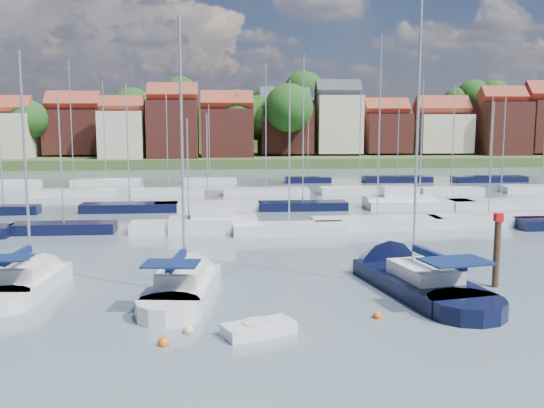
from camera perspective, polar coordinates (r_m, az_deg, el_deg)
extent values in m
plane|color=#4D6068|center=(68.71, -0.98, 0.46)|extent=(260.00, 260.00, 0.00)
cube|color=silver|center=(34.37, -21.92, -7.23)|extent=(3.11, 6.41, 1.20)
cone|color=silver|center=(37.89, -19.76, -5.75)|extent=(2.83, 3.23, 2.59)
cylinder|color=silver|center=(31.62, -24.00, -8.65)|extent=(2.80, 2.80, 1.20)
cube|color=silver|center=(33.76, -22.27, -5.86)|extent=(2.02, 2.73, 0.70)
cylinder|color=#B2B2B7|center=(33.75, -22.20, 3.44)|extent=(0.14, 0.14, 11.50)
cylinder|color=#B2B2B7|center=(32.80, -22.91, -4.76)|extent=(0.39, 3.45, 0.10)
cube|color=#0D1C44|center=(32.76, -22.93, -4.51)|extent=(0.58, 3.29, 0.35)
cube|color=#0D1C44|center=(31.73, -23.72, -4.66)|extent=(2.32, 1.73, 0.08)
cube|color=silver|center=(31.43, -8.37, -8.13)|extent=(3.85, 7.40, 1.20)
cone|color=silver|center=(35.63, -7.04, -6.19)|extent=(3.38, 3.80, 2.95)
cylinder|color=silver|center=(28.12, -9.74, -10.10)|extent=(3.31, 3.31, 1.20)
cube|color=silver|center=(30.72, -8.58, -6.68)|extent=(2.43, 3.19, 0.70)
cylinder|color=#B2B2B7|center=(30.74, -8.47, 5.05)|extent=(0.14, 0.14, 13.11)
cylinder|color=#B2B2B7|center=(29.58, -8.98, -5.56)|extent=(0.62, 3.91, 0.10)
cube|color=#0D1C44|center=(29.54, -8.98, -5.28)|extent=(0.79, 3.74, 0.35)
cube|color=#0D1C44|center=(28.29, -9.50, -5.56)|extent=(2.72, 2.08, 0.08)
cube|color=black|center=(32.95, 13.59, -7.52)|extent=(5.20, 9.20, 1.20)
cone|color=black|center=(37.60, 9.49, -5.49)|extent=(4.35, 4.83, 3.61)
cylinder|color=black|center=(29.43, 17.81, -9.55)|extent=(4.24, 4.24, 1.20)
cube|color=silver|center=(32.21, 14.17, -6.15)|extent=(3.17, 4.03, 0.70)
cylinder|color=#B2B2B7|center=(32.33, 13.57, 7.99)|extent=(0.14, 0.14, 16.42)
cylinder|color=#B2B2B7|center=(31.02, 15.35, -5.12)|extent=(1.02, 4.75, 0.10)
cube|color=#0D1C44|center=(30.98, 15.36, -4.85)|extent=(1.17, 4.55, 0.35)
cube|color=#0D1C44|center=(29.66, 16.95, -5.18)|extent=(3.43, 2.71, 0.08)
cube|color=silver|center=(25.81, -1.26, -11.73)|extent=(3.29, 2.42, 0.59)
cylinder|color=silver|center=(25.76, -1.26, -11.39)|extent=(1.39, 1.39, 0.38)
cylinder|color=#4C331E|center=(34.75, 20.31, -6.16)|extent=(0.36, 0.36, 5.98)
cube|color=red|center=(34.17, 20.55, -1.19)|extent=(0.40, 0.40, 0.44)
sphere|color=#D85914|center=(25.10, -10.14, -12.96)|extent=(0.51, 0.51, 0.51)
sphere|color=#D85914|center=(28.49, -12.45, -10.46)|extent=(0.41, 0.41, 0.41)
sphere|color=#D85914|center=(28.30, 9.88, -10.52)|extent=(0.41, 0.41, 0.41)
sphere|color=#D85914|center=(36.64, 7.98, -6.21)|extent=(0.45, 0.45, 0.45)
sphere|color=beige|center=(26.28, -7.85, -11.93)|extent=(0.48, 0.48, 0.48)
cube|color=black|center=(50.74, -18.99, -2.22)|extent=(8.01, 2.24, 1.00)
cylinder|color=#B2B2B7|center=(50.11, -19.27, 4.07)|extent=(0.12, 0.12, 10.16)
cube|color=silver|center=(48.97, -7.83, -2.22)|extent=(9.22, 2.58, 1.00)
cylinder|color=#B2B2B7|center=(48.38, -7.93, 3.14)|extent=(0.12, 0.12, 8.18)
cube|color=silver|center=(47.66, 1.62, -2.42)|extent=(8.78, 2.46, 1.00)
cylinder|color=#B2B2B7|center=(46.96, 1.65, 4.83)|extent=(0.12, 0.12, 11.06)
cube|color=silver|center=(51.07, 9.85, -1.84)|extent=(10.79, 3.02, 1.00)
cylinder|color=#B2B2B7|center=(50.36, 10.07, 7.09)|extent=(0.12, 0.12, 14.87)
cube|color=silver|center=(54.72, 19.67, -1.54)|extent=(10.13, 2.84, 1.00)
cylinder|color=#B2B2B7|center=(54.14, 19.93, 4.00)|extent=(0.12, 0.12, 9.59)
cube|color=silver|center=(48.69, -5.54, -2.06)|extent=(7.00, 2.60, 1.40)
cube|color=silver|center=(48.51, -5.55, -0.78)|extent=(3.50, 2.20, 1.30)
cube|color=black|center=(62.95, -23.92, -0.58)|extent=(6.54, 1.83, 1.00)
cylinder|color=#B2B2B7|center=(62.46, -24.19, 4.13)|extent=(0.12, 0.12, 9.37)
cube|color=black|center=(60.83, -13.24, -0.38)|extent=(9.30, 2.60, 1.00)
cylinder|color=#B2B2B7|center=(60.27, -13.43, 5.50)|extent=(0.12, 0.12, 11.48)
cube|color=silver|center=(60.58, -6.05, -0.25)|extent=(10.40, 2.91, 1.00)
cylinder|color=#B2B2B7|center=(60.09, -6.12, 4.37)|extent=(0.12, 0.12, 8.77)
cube|color=black|center=(60.43, 2.90, -0.24)|extent=(8.80, 2.46, 1.00)
cylinder|color=#B2B2B7|center=(59.83, 2.95, 7.05)|extent=(0.12, 0.12, 14.33)
cube|color=silver|center=(63.07, 13.70, -0.11)|extent=(10.73, 3.00, 1.00)
cylinder|color=#B2B2B7|center=(62.53, 13.90, 5.86)|extent=(0.12, 0.12, 12.14)
cube|color=silver|center=(66.09, 20.69, -0.04)|extent=(10.48, 2.93, 1.00)
cylinder|color=#B2B2B7|center=(65.60, 20.93, 4.84)|extent=(0.12, 0.12, 10.28)
cube|color=silver|center=(63.25, 11.80, 0.11)|extent=(7.00, 2.60, 1.40)
cube|color=silver|center=(63.12, 11.83, 1.10)|extent=(3.50, 2.20, 1.30)
cube|color=silver|center=(74.60, -18.11, 0.93)|extent=(9.71, 2.72, 1.00)
cylinder|color=#B2B2B7|center=(74.11, -18.37, 7.03)|extent=(0.12, 0.12, 14.88)
cube|color=silver|center=(73.21, -9.73, 1.08)|extent=(8.49, 2.38, 1.00)
cylinder|color=#B2B2B7|center=(72.75, -9.84, 5.90)|extent=(0.12, 0.12, 11.31)
cube|color=silver|center=(72.46, -0.57, 1.13)|extent=(10.16, 2.85, 1.00)
cylinder|color=#B2B2B7|center=(71.96, -0.58, 7.30)|extent=(0.12, 0.12, 14.59)
cube|color=silver|center=(74.34, 8.20, 1.22)|extent=(9.53, 2.67, 1.00)
cylinder|color=#B2B2B7|center=(73.87, 8.30, 6.20)|extent=(0.12, 0.12, 11.91)
cube|color=silver|center=(76.31, 16.50, 1.14)|extent=(7.62, 2.13, 1.00)
cylinder|color=#B2B2B7|center=(75.85, 16.69, 6.07)|extent=(0.12, 0.12, 12.13)
cube|color=silver|center=(82.45, 24.05, 1.26)|extent=(10.17, 2.85, 1.00)
cylinder|color=#B2B2B7|center=(82.07, 24.26, 4.99)|extent=(0.12, 0.12, 9.73)
cube|color=silver|center=(89.01, -24.26, 1.69)|extent=(10.37, 2.90, 1.00)
cube|color=silver|center=(86.33, -15.34, 1.94)|extent=(9.24, 2.59, 1.00)
cylinder|color=#B2B2B7|center=(85.92, -15.51, 6.64)|extent=(0.12, 0.12, 13.17)
cube|color=silver|center=(85.69, -5.88, 2.13)|extent=(7.57, 2.12, 1.00)
cylinder|color=#B2B2B7|center=(85.32, -5.93, 5.89)|extent=(0.12, 0.12, 10.24)
cube|color=black|center=(86.79, 3.39, 2.23)|extent=(6.58, 1.84, 1.00)
cylinder|color=#B2B2B7|center=(86.47, 3.41, 5.20)|extent=(0.12, 0.12, 8.01)
cube|color=black|center=(89.58, 11.69, 2.26)|extent=(9.92, 2.78, 1.00)
cylinder|color=#B2B2B7|center=(89.21, 11.80, 6.07)|extent=(0.12, 0.12, 10.92)
cube|color=black|center=(93.36, 19.75, 2.18)|extent=(10.55, 2.95, 1.00)
cylinder|color=#B2B2B7|center=(92.99, 19.93, 6.02)|extent=(0.12, 0.12, 11.51)
cube|color=#3D5229|center=(145.29, -3.17, 4.49)|extent=(200.00, 70.00, 3.00)
cube|color=#3D5229|center=(170.07, -3.47, 6.57)|extent=(200.00, 60.00, 14.00)
cube|color=beige|center=(126.65, -23.61, 5.87)|extent=(9.35, 10.04, 8.56)
cube|color=brown|center=(126.64, -23.75, 8.33)|extent=(9.54, 4.63, 4.63)
cube|color=maroon|center=(129.02, -18.09, 6.47)|extent=(10.37, 9.97, 8.73)
cube|color=brown|center=(129.04, -18.20, 8.97)|extent=(10.57, 5.13, 5.13)
cube|color=beige|center=(118.35, -13.86, 6.30)|extent=(8.09, 8.80, 8.96)
cube|color=brown|center=(118.35, -13.95, 8.95)|extent=(8.25, 4.00, 4.00)
cube|color=maroon|center=(118.21, -9.27, 6.92)|extent=(9.36, 10.17, 10.97)
cube|color=brown|center=(118.30, -9.34, 10.13)|extent=(9.54, 4.63, 4.63)
cube|color=maroon|center=(119.65, -4.24, 6.64)|extent=(9.90, 8.56, 9.42)
cube|color=brown|center=(119.67, -4.27, 9.47)|extent=(10.10, 4.90, 4.90)
cube|color=maroon|center=(125.40, 1.32, 7.00)|extent=(10.59, 8.93, 9.49)
cube|color=#383A42|center=(125.45, 1.33, 9.76)|extent=(10.80, 5.24, 5.24)
cube|color=beige|center=(126.17, 6.20, 7.45)|extent=(9.01, 8.61, 11.65)
cube|color=#383A42|center=(126.32, 6.25, 10.60)|extent=(9.19, 4.46, 4.46)
cube|color=maroon|center=(129.80, 10.65, 6.57)|extent=(9.10, 9.34, 8.00)
cube|color=brown|center=(129.80, 10.71, 8.83)|extent=(9.28, 4.50, 4.50)
cube|color=beige|center=(133.08, 15.61, 6.42)|extent=(10.86, 9.59, 7.88)
cube|color=brown|center=(133.08, 15.70, 8.69)|extent=(11.07, 5.37, 5.37)
cube|color=maroon|center=(135.25, 20.75, 6.62)|extent=(9.18, 9.96, 10.97)
cube|color=brown|center=(135.32, 20.88, 9.42)|extent=(9.36, 4.54, 4.54)
cylinder|color=#382619|center=(156.15, 18.32, 7.36)|extent=(0.50, 0.50, 4.47)
sphere|color=#2B571B|center=(156.25, 18.42, 9.58)|extent=(8.18, 8.18, 8.18)
cylinder|color=#382619|center=(124.27, -1.24, 5.56)|extent=(0.50, 0.50, 4.46)
sphere|color=#2B571B|center=(124.17, -1.25, 8.35)|extent=(8.15, 8.15, 8.15)
cylinder|color=#382619|center=(143.05, 3.01, 7.75)|extent=(0.50, 0.50, 5.15)
sphere|color=#2B571B|center=(143.21, 3.04, 10.55)|extent=(9.41, 9.41, 9.41)
cylinder|color=#382619|center=(144.53, -8.61, 7.72)|extent=(0.50, 0.50, 4.56)
sphere|color=#2B571B|center=(144.65, -8.66, 10.17)|extent=(8.34, 8.34, 8.34)
cylinder|color=#382619|center=(134.55, -12.99, 5.68)|extent=(0.50, 0.50, 5.15)
sphere|color=#2B571B|center=(134.48, -13.09, 8.66)|extent=(9.42, 9.42, 9.42)
cylinder|color=#382619|center=(139.45, -19.25, 6.58)|extent=(0.50, 0.50, 3.42)
sphere|color=#2B571B|center=(139.46, -19.33, 8.48)|extent=(6.26, 6.26, 6.26)
cylinder|color=#382619|center=(134.07, 2.92, 5.57)|extent=(0.50, 0.50, 3.77)
sphere|color=#2B571B|center=(133.96, 2.93, 7.76)|extent=(6.89, 6.89, 6.89)
cylinder|color=#382619|center=(119.80, 1.60, 5.65)|extent=(0.50, 0.50, 5.21)
sphere|color=#2B571B|center=(119.73, 1.61, 9.03)|extent=(9.53, 9.53, 9.53)
cylinder|color=#382619|center=(145.90, 22.26, 5.03)|extent=(0.50, 0.50, 2.97)
sphere|color=#2B571B|center=(145.79, 22.34, 6.61)|extent=(5.44, 5.44, 5.44)
cylinder|color=#382619|center=(121.86, -3.35, 5.59)|extent=(0.50, 0.50, 4.84)
sphere|color=#2B571B|center=(121.78, -3.37, 8.68)|extent=(8.85, 8.85, 8.85)
cylinder|color=#382619|center=(154.77, 16.88, 7.29)|extent=(0.50, 0.50, 3.72)
sphere|color=#2B571B|center=(154.83, 16.96, 9.15)|extent=(6.80, 6.80, 6.80)
cylinder|color=#382619|center=(135.66, 20.75, 5.16)|extent=(0.50, 0.50, 4.05)
sphere|color=#2B571B|center=(135.55, 20.86, 7.48)|extent=(7.40, 7.40, 7.40)
cylinder|color=#382619|center=(126.14, -21.79, 4.93)|extent=(0.50, 0.50, 4.00)
sphere|color=#2B571B|center=(126.03, -21.92, 7.39)|extent=(7.32, 7.32, 7.32)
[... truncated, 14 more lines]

